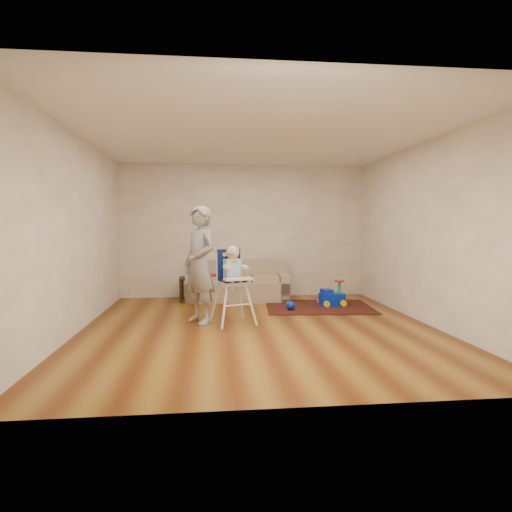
{
  "coord_description": "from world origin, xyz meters",
  "views": [
    {
      "loc": [
        -0.69,
        -6.03,
        1.45
      ],
      "look_at": [
        0.0,
        0.4,
        1.0
      ],
      "focal_mm": 30.0,
      "sensor_mm": 36.0,
      "label": 1
    }
  ],
  "objects": [
    {
      "name": "area_rug",
      "position": [
        1.24,
        1.39,
        0.01
      ],
      "size": [
        1.97,
        1.55,
        0.01
      ],
      "primitive_type": "cube",
      "rotation": [
        0.0,
        0.0,
        -0.09
      ],
      "color": "black",
      "rests_on": "ground"
    },
    {
      "name": "toy_ball",
      "position": [
        0.68,
        1.13,
        0.09
      ],
      "size": [
        0.15,
        0.15,
        0.15
      ],
      "primitive_type": "sphere",
      "color": "#0828C9",
      "rests_on": "area_rug"
    },
    {
      "name": "side_table",
      "position": [
        -1.05,
        2.3,
        0.23
      ],
      "size": [
        0.46,
        0.46,
        0.46
      ],
      "primitive_type": null,
      "color": "black",
      "rests_on": "ground"
    },
    {
      "name": "room_envelope",
      "position": [
        0.0,
        0.53,
        1.88
      ],
      "size": [
        5.04,
        5.52,
        2.72
      ],
      "color": "beige",
      "rests_on": "ground"
    },
    {
      "name": "adult",
      "position": [
        -0.85,
        0.39,
        0.88
      ],
      "size": [
        0.71,
        0.76,
        1.75
      ],
      "primitive_type": "imported",
      "rotation": [
        0.0,
        0.0,
        -0.95
      ],
      "color": "gray",
      "rests_on": "ground"
    },
    {
      "name": "sofa",
      "position": [
        -0.14,
        2.3,
        0.38
      ],
      "size": [
        2.04,
        0.99,
        0.76
      ],
      "rotation": [
        0.0,
        0.0,
        -0.1
      ],
      "color": "gray",
      "rests_on": "ground"
    },
    {
      "name": "ride_on_toy",
      "position": [
        1.5,
        1.46,
        0.25
      ],
      "size": [
        0.46,
        0.35,
        0.46
      ],
      "primitive_type": null,
      "rotation": [
        0.0,
        0.0,
        0.12
      ],
      "color": "#0828C9",
      "rests_on": "area_rug"
    },
    {
      "name": "high_chair",
      "position": [
        -0.36,
        0.27,
        0.56
      ],
      "size": [
        0.68,
        0.68,
        1.17
      ],
      "rotation": [
        0.0,
        0.0,
        0.31
      ],
      "color": "white",
      "rests_on": "ground"
    },
    {
      "name": "ground",
      "position": [
        0.0,
        0.0,
        0.0
      ],
      "size": [
        5.5,
        5.5,
        0.0
      ],
      "primitive_type": "plane",
      "color": "#532308",
      "rests_on": "ground"
    }
  ]
}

